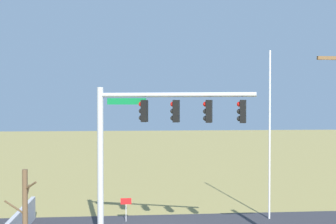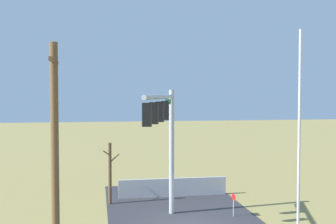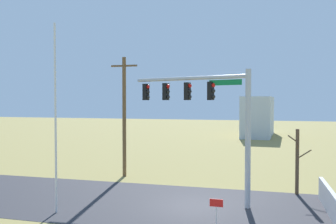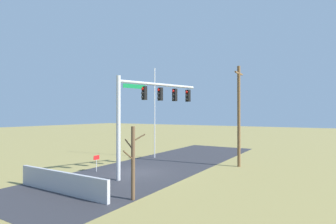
{
  "view_description": "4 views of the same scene",
  "coord_description": "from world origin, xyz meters",
  "px_view_note": "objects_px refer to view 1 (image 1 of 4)",
  "views": [
    {
      "loc": [
        1.5,
        21.35,
        6.2
      ],
      "look_at": [
        -0.33,
        1.58,
        5.79
      ],
      "focal_mm": 49.7,
      "sensor_mm": 36.0,
      "label": 1
    },
    {
      "loc": [
        -19.95,
        4.44,
        6.66
      ],
      "look_at": [
        -0.47,
        1.18,
        5.8
      ],
      "focal_mm": 44.5,
      "sensor_mm": 36.0,
      "label": 2
    },
    {
      "loc": [
        3.31,
        -17.6,
        5.33
      ],
      "look_at": [
        -1.69,
        1.31,
        4.7
      ],
      "focal_mm": 38.46,
      "sensor_mm": 36.0,
      "label": 3
    },
    {
      "loc": [
        15.76,
        12.31,
        4.33
      ],
      "look_at": [
        -0.87,
        2.14,
        4.49
      ],
      "focal_mm": 28.42,
      "sensor_mm": 36.0,
      "label": 4
    }
  ],
  "objects_px": {
    "flagpole": "(270,135)",
    "open_sign": "(126,204)",
    "signal_mast": "(148,130)",
    "bare_tree": "(25,218)"
  },
  "relations": [
    {
      "from": "flagpole",
      "to": "open_sign",
      "type": "distance_m",
      "value": 8.39
    },
    {
      "from": "signal_mast",
      "to": "flagpole",
      "type": "height_order",
      "value": "flagpole"
    },
    {
      "from": "signal_mast",
      "to": "open_sign",
      "type": "height_order",
      "value": "signal_mast"
    },
    {
      "from": "signal_mast",
      "to": "bare_tree",
      "type": "relative_size",
      "value": 1.85
    },
    {
      "from": "signal_mast",
      "to": "bare_tree",
      "type": "xyz_separation_m",
      "value": [
        4.71,
        2.6,
        -3.06
      ]
    },
    {
      "from": "flagpole",
      "to": "open_sign",
      "type": "bearing_deg",
      "value": -0.93
    },
    {
      "from": "signal_mast",
      "to": "open_sign",
      "type": "xyz_separation_m",
      "value": [
        0.96,
        -3.94,
        -4.07
      ]
    },
    {
      "from": "bare_tree",
      "to": "open_sign",
      "type": "distance_m",
      "value": 7.6
    },
    {
      "from": "flagpole",
      "to": "signal_mast",
      "type": "bearing_deg",
      "value": 29.9
    },
    {
      "from": "bare_tree",
      "to": "open_sign",
      "type": "xyz_separation_m",
      "value": [
        -3.74,
        -6.54,
        -1.01
      ]
    }
  ]
}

